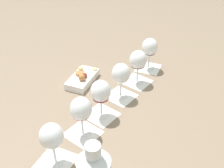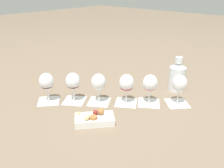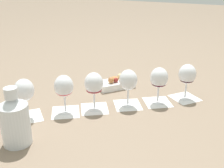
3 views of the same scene
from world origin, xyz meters
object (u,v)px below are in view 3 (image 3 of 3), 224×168
at_px(wine_glass_3, 128,82).
at_px(ceramic_vase, 15,120).
at_px(wine_glass_0, 24,92).
at_px(wine_glass_5, 187,76).
at_px(wine_glass_2, 94,85).
at_px(snack_dish, 115,84).
at_px(wine_glass_1, 64,88).
at_px(wine_glass_4, 159,79).

xyz_separation_m(wine_glass_3, ceramic_vase, (-0.42, 0.23, -0.02)).
relative_size(wine_glass_0, wine_glass_5, 1.00).
bearing_deg(ceramic_vase, wine_glass_2, -19.19).
distance_m(wine_glass_2, wine_glass_5, 0.42).
distance_m(wine_glass_5, snack_dish, 0.35).
height_order(wine_glass_1, snack_dish, wine_glass_1).
bearing_deg(wine_glass_4, snack_dish, 72.23).
bearing_deg(snack_dish, wine_glass_0, 156.03).
bearing_deg(wine_glass_5, snack_dish, 93.29).
bearing_deg(ceramic_vase, wine_glass_5, -36.08).
distance_m(wine_glass_0, wine_glass_4, 0.55).
height_order(wine_glass_0, ceramic_vase, ceramic_vase).
relative_size(wine_glass_1, wine_glass_3, 1.00).
distance_m(wine_glass_4, ceramic_vase, 0.60).
height_order(wine_glass_0, wine_glass_2, same).
distance_m(wine_glass_0, snack_dish, 0.47).
bearing_deg(wine_glass_0, wine_glass_3, -50.06).
height_order(wine_glass_3, ceramic_vase, ceramic_vase).
xyz_separation_m(wine_glass_1, ceramic_vase, (-0.25, 0.02, -0.02)).
height_order(wine_glass_0, wine_glass_4, same).
relative_size(wine_glass_0, wine_glass_1, 1.00).
bearing_deg(wine_glass_3, wine_glass_2, 129.06).
relative_size(wine_glass_5, ceramic_vase, 0.79).
xyz_separation_m(wine_glass_2, wine_glass_5, (0.27, -0.32, -0.00)).
bearing_deg(wine_glass_3, wine_glass_5, -49.57).
bearing_deg(wine_glass_5, ceramic_vase, 143.92).
bearing_deg(wine_glass_5, wine_glass_4, 134.00).
height_order(wine_glass_1, wine_glass_4, same).
bearing_deg(wine_glass_1, wine_glass_5, -50.08).
height_order(wine_glass_1, wine_glass_5, same).
height_order(wine_glass_1, wine_glass_2, same).
height_order(wine_glass_0, wine_glass_1, same).
distance_m(wine_glass_2, snack_dish, 0.26).
bearing_deg(wine_glass_1, wine_glass_3, -50.59).
xyz_separation_m(wine_glass_1, wine_glass_3, (0.17, -0.20, -0.00)).
xyz_separation_m(wine_glass_5, ceramic_vase, (-0.60, 0.43, -0.02)).
bearing_deg(wine_glass_4, ceramic_vase, 146.19).
distance_m(wine_glass_0, wine_glass_3, 0.42).
bearing_deg(snack_dish, wine_glass_2, -175.98).
bearing_deg(wine_glass_3, snack_dish, 39.61).
xyz_separation_m(wine_glass_0, wine_glass_1, (0.10, -0.11, 0.00)).
xyz_separation_m(wine_glass_1, snack_dish, (0.33, -0.07, -0.09)).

